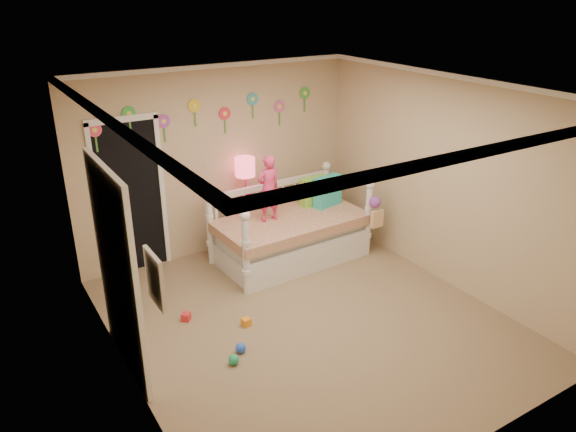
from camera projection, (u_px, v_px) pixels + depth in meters
floor at (308, 320)px, 6.26m from camera, size 4.00×4.50×0.01m
ceiling at (312, 90)px, 5.25m from camera, size 4.00×4.50×0.01m
back_wall at (218, 161)px, 7.52m from camera, size 4.00×0.01×2.60m
left_wall at (120, 262)px, 4.79m from camera, size 0.01×4.50×2.60m
right_wall at (446, 182)px, 6.73m from camera, size 0.01×4.50×2.60m
crown_molding at (312, 93)px, 5.26m from camera, size 4.00×4.50×0.06m
daybed at (290, 221)px, 7.46m from camera, size 2.09×1.18×1.12m
pillow_turquoise at (328, 191)px, 7.75m from camera, size 0.46×0.23×0.43m
pillow_lime at (314, 191)px, 7.81m from camera, size 0.43×0.17×0.40m
child at (268, 188)px, 7.17m from camera, size 0.34×0.23×0.90m
nightstand at (247, 223)px, 7.89m from camera, size 0.48×0.39×0.72m
table_lamp at (245, 172)px, 7.59m from camera, size 0.28×0.28×0.62m
closet_doorway at (131, 196)px, 7.00m from camera, size 0.90×0.04×2.07m
flower_decals at (210, 115)px, 7.22m from camera, size 3.40×0.02×0.50m
mirror_closet at (118, 272)px, 5.14m from camera, size 0.07×1.30×2.10m
wall_picture at (155, 279)px, 4.00m from camera, size 0.05×0.34×0.42m
hanging_bag at (375, 213)px, 7.42m from camera, size 0.20×0.16×0.36m
toy_scatter at (230, 323)px, 6.10m from camera, size 1.08×1.45×0.11m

